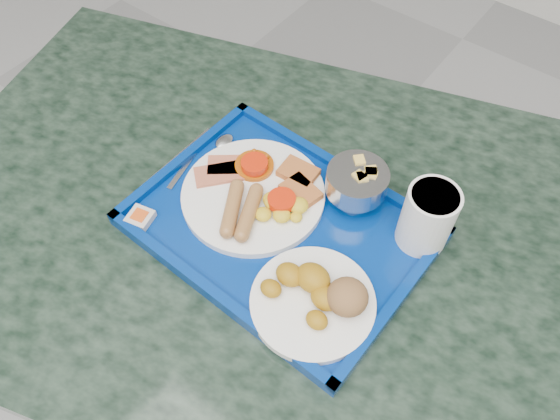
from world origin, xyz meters
name	(u,v)px	position (x,y,z in m)	size (l,w,h in m)	color
table	(270,276)	(-0.43, 1.08, 0.54)	(1.33, 1.08, 0.72)	gray
tray	(280,227)	(-0.41, 1.08, 0.73)	(0.44, 0.33, 0.03)	navy
main_plate	(258,194)	(-0.47, 1.09, 0.75)	(0.23, 0.23, 0.04)	white
bread_plate	(318,297)	(-0.29, 1.00, 0.75)	(0.17, 0.17, 0.06)	white
fruit_bowl	(357,182)	(-0.35, 1.19, 0.78)	(0.09, 0.09, 0.07)	#ACACAE
juice_cup	(428,216)	(-0.23, 1.18, 0.79)	(0.08, 0.08, 0.11)	white
spoon	(214,147)	(-0.59, 1.13, 0.74)	(0.05, 0.15, 0.01)	#ACACAE
knife	(176,160)	(-0.62, 1.07, 0.74)	(0.01, 0.17, 0.00)	#ACACAE
jam_packet	(140,218)	(-0.58, 0.95, 0.74)	(0.04, 0.04, 0.01)	silver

